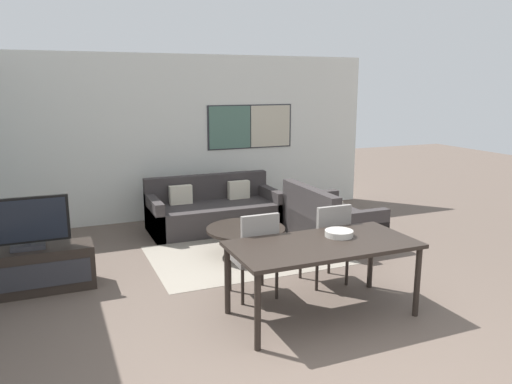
# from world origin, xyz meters

# --- Properties ---
(ground_plane) EXTENTS (24.00, 24.00, 0.00)m
(ground_plane) POSITION_xyz_m (0.00, 0.00, 0.00)
(ground_plane) COLOR brown
(wall_back) EXTENTS (7.14, 0.09, 2.80)m
(wall_back) POSITION_xyz_m (0.04, 5.17, 1.41)
(wall_back) COLOR silver
(wall_back) RESTS_ON ground_plane
(area_rug) EXTENTS (2.56, 1.80, 0.01)m
(area_rug) POSITION_xyz_m (0.29, 2.81, 0.00)
(area_rug) COLOR gray
(area_rug) RESTS_ON ground_plane
(tv_console) EXTENTS (1.38, 0.46, 0.51)m
(tv_console) POSITION_xyz_m (-2.40, 2.62, 0.25)
(tv_console) COLOR black
(tv_console) RESTS_ON ground_plane
(television) EXTENTS (0.92, 0.20, 0.59)m
(television) POSITION_xyz_m (-2.40, 2.62, 0.79)
(television) COLOR #2D2D33
(television) RESTS_ON tv_console
(sofa_main) EXTENTS (2.09, 0.95, 0.83)m
(sofa_main) POSITION_xyz_m (0.29, 4.27, 0.27)
(sofa_main) COLOR #383333
(sofa_main) RESTS_ON ground_plane
(sofa_side) EXTENTS (0.95, 1.48, 0.83)m
(sofa_side) POSITION_xyz_m (1.67, 2.96, 0.27)
(sofa_side) COLOR #383333
(sofa_side) RESTS_ON ground_plane
(coffee_table) EXTENTS (1.08, 1.08, 0.39)m
(coffee_table) POSITION_xyz_m (0.29, 2.81, 0.30)
(coffee_table) COLOR black
(coffee_table) RESTS_ON ground_plane
(dining_table) EXTENTS (1.86, 0.91, 0.77)m
(dining_table) POSITION_xyz_m (0.34, 0.85, 0.70)
(dining_table) COLOR black
(dining_table) RESTS_ON ground_plane
(dining_chair_left) EXTENTS (0.46, 0.46, 0.97)m
(dining_chair_left) POSITION_xyz_m (-0.11, 1.48, 0.54)
(dining_chair_left) COLOR gray
(dining_chair_left) RESTS_ON ground_plane
(dining_chair_centre) EXTENTS (0.46, 0.46, 0.97)m
(dining_chair_centre) POSITION_xyz_m (0.80, 1.51, 0.54)
(dining_chair_centre) COLOR gray
(dining_chair_centre) RESTS_ON ground_plane
(fruit_bowl) EXTENTS (0.29, 0.29, 0.06)m
(fruit_bowl) POSITION_xyz_m (0.60, 0.97, 0.80)
(fruit_bowl) COLOR #B7B2A8
(fruit_bowl) RESTS_ON dining_table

